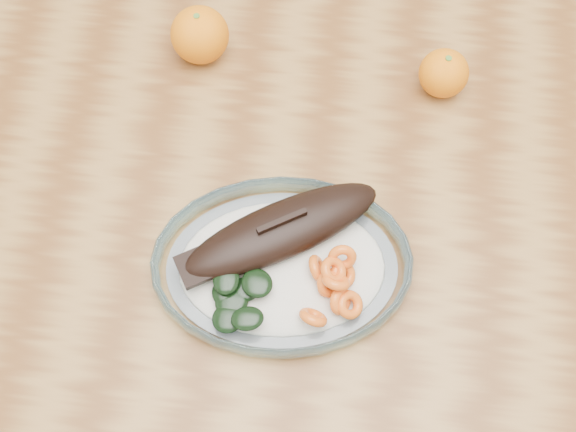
{
  "coord_description": "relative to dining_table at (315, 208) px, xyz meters",
  "views": [
    {
      "loc": [
        0.01,
        -0.42,
        1.54
      ],
      "look_at": [
        -0.03,
        -0.07,
        0.77
      ],
      "focal_mm": 45.0,
      "sensor_mm": 36.0,
      "label": 1
    }
  ],
  "objects": [
    {
      "name": "ground",
      "position": [
        0.0,
        0.0,
        -0.65
      ],
      "size": [
        3.0,
        3.0,
        0.0
      ],
      "primitive_type": "plane",
      "color": "slate",
      "rests_on": "ground"
    },
    {
      "name": "dining_table",
      "position": [
        0.0,
        0.0,
        0.0
      ],
      "size": [
        1.2,
        0.8,
        0.75
      ],
      "color": "brown",
      "rests_on": "ground"
    },
    {
      "name": "plated_meal",
      "position": [
        -0.03,
        -0.13,
        0.12
      ],
      "size": [
        0.6,
        0.6,
        0.08
      ],
      "rotation": [
        0.0,
        0.0,
        0.13
      ],
      "color": "white",
      "rests_on": "dining_table"
    },
    {
      "name": "orange_left",
      "position": [
        -0.17,
        0.17,
        0.14
      ],
      "size": [
        0.08,
        0.08,
        0.08
      ],
      "primitive_type": "sphere",
      "color": "#E55304",
      "rests_on": "dining_table"
    },
    {
      "name": "orange_right",
      "position": [
        0.15,
        0.15,
        0.13
      ],
      "size": [
        0.06,
        0.06,
        0.06
      ],
      "primitive_type": "sphere",
      "color": "#E55304",
      "rests_on": "dining_table"
    }
  ]
}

